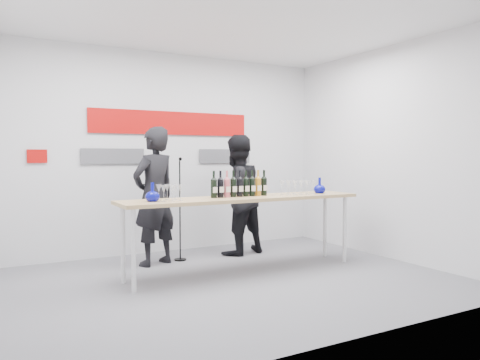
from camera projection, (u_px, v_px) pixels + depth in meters
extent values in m
plane|color=slate|center=(234.00, 280.00, 5.46)|extent=(5.00, 5.00, 0.00)
cube|color=silver|center=(172.00, 153.00, 7.12)|extent=(5.00, 0.04, 3.00)
cube|color=#B90907|center=(172.00, 123.00, 7.07)|extent=(2.50, 0.02, 0.35)
cube|color=#59595E|center=(113.00, 156.00, 6.66)|extent=(0.90, 0.02, 0.22)
cube|color=#59595E|center=(225.00, 156.00, 7.54)|extent=(0.90, 0.02, 0.22)
cube|color=#B90907|center=(37.00, 156.00, 6.17)|extent=(0.25, 0.02, 0.18)
cube|color=tan|center=(244.00, 199.00, 5.83)|extent=(3.15, 0.63, 0.04)
cylinder|color=silver|center=(134.00, 251.00, 4.96)|extent=(0.05, 0.05, 0.90)
cylinder|color=silver|center=(345.00, 229.00, 6.39)|extent=(0.05, 0.05, 0.90)
cylinder|color=silver|center=(123.00, 244.00, 5.32)|extent=(0.05, 0.05, 0.90)
cylinder|color=silver|center=(325.00, 225.00, 6.75)|extent=(0.05, 0.05, 0.90)
imported|color=black|center=(154.00, 196.00, 6.20)|extent=(0.79, 0.66, 1.84)
imported|color=black|center=(236.00, 195.00, 6.89)|extent=(0.97, 0.82, 1.76)
cylinder|color=black|center=(180.00, 260.00, 6.51)|extent=(0.17, 0.17, 0.02)
cylinder|color=black|center=(180.00, 211.00, 6.48)|extent=(0.02, 0.02, 1.39)
sphere|color=black|center=(180.00, 159.00, 6.42)|extent=(0.05, 0.05, 0.05)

